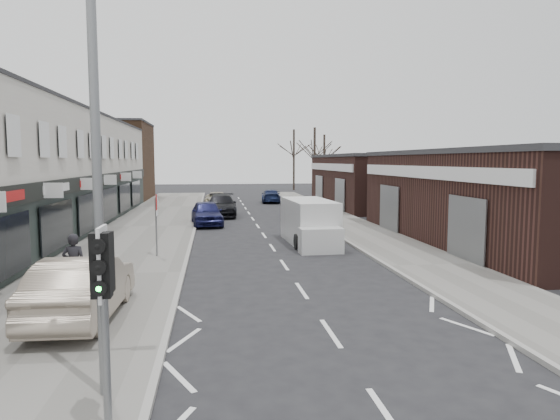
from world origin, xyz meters
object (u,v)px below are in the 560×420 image
object	(u,v)px
white_van	(310,223)
sedan_on_pavement	(82,287)
parked_car_left_c	(217,199)
parked_car_right_c	(271,196)
traffic_light	(103,281)
parked_car_right_a	(314,216)
warning_sign	(157,207)
parked_car_right_b	(303,209)
parked_car_left_a	(207,213)
pedestrian	(74,264)
street_lamp	(107,133)
parked_car_left_b	(221,206)

from	to	relation	value
white_van	sedan_on_pavement	size ratio (longest dim) A/B	1.17
parked_car_left_c	parked_car_right_c	distance (m)	6.49
traffic_light	parked_car_right_a	bearing A→B (deg)	71.10
traffic_light	white_van	world-z (taller)	traffic_light
warning_sign	white_van	world-z (taller)	warning_sign
sedan_on_pavement	parked_car_right_b	xyz separation A→B (m)	(9.65, 21.57, -0.16)
traffic_light	warning_sign	xyz separation A→B (m)	(-0.76, 14.02, -0.21)
white_van	sedan_on_pavement	xyz separation A→B (m)	(-8.15, -11.23, -0.11)
sedan_on_pavement	parked_car_left_a	world-z (taller)	sedan_on_pavement
pedestrian	parked_car_left_c	bearing A→B (deg)	-98.33
warning_sign	street_lamp	bearing A→B (deg)	-87.16
parked_car_right_a	parked_car_right_c	xyz separation A→B (m)	(-0.60, 18.61, -0.05)
pedestrian	parked_car_right_c	distance (m)	35.11
street_lamp	white_van	world-z (taller)	street_lamp
traffic_light	parked_car_right_a	size ratio (longest dim) A/B	0.73
white_van	pedestrian	xyz separation A→B (m)	(-8.97, -8.89, 0.01)
warning_sign	parked_car_left_a	size ratio (longest dim) A/B	0.58
white_van	parked_car_right_c	distance (m)	24.82
street_lamp	white_van	distance (m)	17.35
parked_car_right_c	street_lamp	bearing A→B (deg)	84.50
parked_car_left_a	parked_car_left_b	distance (m)	5.29
pedestrian	parked_car_left_a	bearing A→B (deg)	-102.29
traffic_light	parked_car_left_a	distance (m)	24.98
pedestrian	parked_car_left_b	world-z (taller)	pedestrian
sedan_on_pavement	white_van	bearing A→B (deg)	-124.22
sedan_on_pavement	pedestrian	size ratio (longest dim) A/B	2.63
parked_car_right_a	parked_car_right_c	size ratio (longest dim) A/B	0.95
street_lamp	warning_sign	xyz separation A→B (m)	(-0.63, 12.80, -2.42)
street_lamp	white_van	bearing A→B (deg)	67.40
parked_car_left_c	sedan_on_pavement	bearing A→B (deg)	-95.38
parked_car_left_b	parked_car_right_a	size ratio (longest dim) A/B	1.29
parked_car_right_b	parked_car_right_a	bearing A→B (deg)	84.77
traffic_light	street_lamp	world-z (taller)	street_lamp
warning_sign	parked_car_left_a	xyz separation A→B (m)	(1.93, 10.89, -1.41)
warning_sign	parked_car_right_c	bearing A→B (deg)	73.76
street_lamp	parked_car_right_c	world-z (taller)	street_lamp
traffic_light	parked_car_right_a	world-z (taller)	traffic_light
sedan_on_pavement	parked_car_left_a	bearing A→B (deg)	-96.90
street_lamp	parked_car_left_c	distance (m)	37.09
sedan_on_pavement	parked_car_right_c	bearing A→B (deg)	-102.36
traffic_light	parked_car_right_c	size ratio (longest dim) A/B	0.69
parked_car_left_b	parked_car_left_c	distance (m)	7.95
parked_car_left_b	parked_car_left_c	size ratio (longest dim) A/B	1.17
street_lamp	sedan_on_pavement	bearing A→B (deg)	110.08
traffic_light	sedan_on_pavement	distance (m)	6.10
warning_sign	parked_car_right_a	xyz separation A→B (m)	(8.66, 9.06, -1.50)
traffic_light	white_van	xyz separation A→B (m)	(6.40, 16.89, -1.37)
white_van	parked_car_right_c	size ratio (longest dim) A/B	1.29
white_van	parked_car_left_b	xyz separation A→B (m)	(-4.20, 13.20, -0.24)
parked_car_left_b	white_van	bearing A→B (deg)	-70.91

